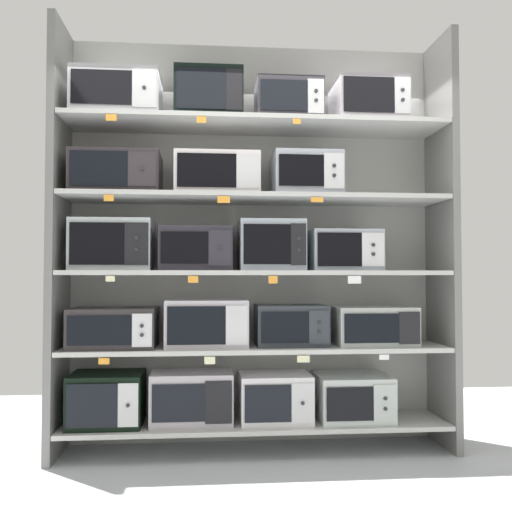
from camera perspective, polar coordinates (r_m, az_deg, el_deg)
back_panel at (r=4.16m, az=-0.32°, el=1.45°), size 2.76×0.04×2.85m
upright_left at (r=4.00m, az=-19.03°, el=1.71°), size 0.05×0.49×2.85m
upright_right at (r=4.21m, az=18.02°, el=1.51°), size 0.05×0.49×2.85m
shelf_0 at (r=4.01m, az=0.00°, el=-16.32°), size 2.56×0.49×0.03m
microwave_0 at (r=4.00m, az=-14.59°, el=-13.58°), size 0.47×0.41×0.34m
microwave_1 at (r=3.95m, az=-6.38°, el=-13.79°), size 0.54×0.34×0.34m
microwave_2 at (r=3.98m, az=1.92°, el=-13.86°), size 0.47×0.38×0.32m
microwave_3 at (r=4.08m, az=9.59°, el=-13.65°), size 0.49×0.43×0.30m
shelf_1 at (r=3.91m, az=0.00°, el=-9.12°), size 2.56×0.49×0.03m
microwave_4 at (r=3.93m, az=-13.90°, el=-6.91°), size 0.55×0.44×0.26m
microwave_5 at (r=3.88m, az=-4.93°, el=-6.65°), size 0.54×0.39×0.31m
microwave_6 at (r=3.92m, az=3.48°, el=-6.88°), size 0.48×0.36×0.27m
microwave_7 at (r=4.04m, az=11.49°, el=-6.78°), size 0.54×0.43×0.26m
price_tag_0 at (r=3.71m, az=-14.87°, el=-10.06°), size 0.07×0.00×0.04m
price_tag_1 at (r=3.66m, az=-4.62°, el=-10.30°), size 0.07×0.00×0.05m
price_tag_2 at (r=3.71m, az=4.73°, el=-10.16°), size 0.08×0.00×0.04m
price_tag_3 at (r=3.83m, az=12.61°, el=-9.78°), size 0.06×0.00×0.03m
shelf_2 at (r=3.88m, az=0.00°, el=-1.70°), size 2.56×0.49×0.03m
microwave_8 at (r=3.92m, az=-14.06°, el=1.06°), size 0.52×0.36×0.34m
microwave_9 at (r=3.87m, az=-5.98°, el=0.68°), size 0.48×0.40×0.29m
microwave_10 at (r=3.90m, az=1.47°, el=1.01°), size 0.43×0.43×0.34m
microwave_11 at (r=3.98m, az=8.66°, el=0.51°), size 0.47×0.41×0.28m
price_tag_4 at (r=3.67m, az=-14.28°, el=-2.20°), size 0.06×0.00×0.04m
price_tag_5 at (r=3.62m, az=-6.27°, el=-2.31°), size 0.06×0.00×0.04m
price_tag_6 at (r=3.64m, az=1.70°, el=-2.37°), size 0.06×0.00×0.05m
price_tag_7 at (r=3.74m, az=9.76°, el=-2.34°), size 0.09×0.00×0.05m
shelf_3 at (r=3.92m, az=0.00°, el=5.72°), size 2.56×0.49×0.03m
microwave_12 at (r=3.97m, az=-13.64°, el=7.91°), size 0.57×0.42×0.27m
microwave_13 at (r=3.93m, az=-3.90°, el=8.01°), size 0.56×0.36×0.28m
microwave_14 at (r=3.99m, az=4.94°, el=7.94°), size 0.46×0.43×0.29m
price_tag_8 at (r=3.70m, az=-14.42°, el=5.62°), size 0.06×0.00×0.04m
price_tag_9 at (r=3.65m, az=-3.23°, el=5.63°), size 0.08×0.00×0.04m
price_tag_10 at (r=3.72m, az=6.08°, el=5.59°), size 0.08×0.00×0.03m
shelf_4 at (r=4.02m, az=0.00°, el=12.89°), size 2.56×0.49×0.03m
microwave_15 at (r=4.09m, az=-13.59°, el=15.13°), size 0.57×0.40×0.31m
microwave_16 at (r=4.05m, az=-4.73°, el=15.48°), size 0.46×0.35×0.34m
microwave_17 at (r=4.09m, az=3.23°, el=14.95°), size 0.45×0.34×0.29m
microwave_18 at (r=4.20m, az=11.05°, el=14.63°), size 0.48×0.42×0.30m
price_tag_11 at (r=3.80m, az=-14.19°, el=13.20°), size 0.07×0.00×0.04m
price_tag_12 at (r=3.75m, az=-5.45°, el=13.34°), size 0.06×0.00×0.04m
price_tag_13 at (r=3.80m, az=4.08°, el=13.21°), size 0.05×0.00×0.03m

